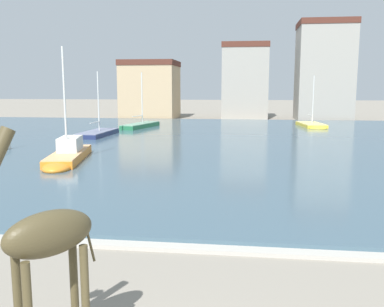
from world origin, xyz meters
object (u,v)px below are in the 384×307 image
Objects in this scene: sailboat_orange at (67,156)px; sailboat_yellow at (312,126)px; giraffe_statue at (42,240)px; sailboat_navy at (100,134)px; sailboat_green at (143,126)px.

sailboat_orange is 30.70m from sailboat_yellow.
sailboat_yellow is at bearing 76.00° from giraffe_statue.
sailboat_navy is (-21.02, -10.80, 0.02)m from sailboat_yellow.
giraffe_statue is 0.58× the size of sailboat_green.
sailboat_navy reaches higher than sailboat_yellow.
giraffe_statue is at bearing -78.45° from sailboat_green.
sailboat_orange is 1.12× the size of sailboat_navy.
sailboat_orange reaches higher than giraffe_statue.
sailboat_yellow is 0.93× the size of sailboat_navy.
sailboat_navy reaches higher than giraffe_statue.
sailboat_yellow is at bearing 8.37° from sailboat_green.
sailboat_green is 0.96× the size of sailboat_orange.
sailboat_yellow is (18.17, 24.75, -0.20)m from sailboat_orange.
sailboat_green reaches higher than sailboat_yellow.
sailboat_navy is at bearing -105.13° from sailboat_green.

